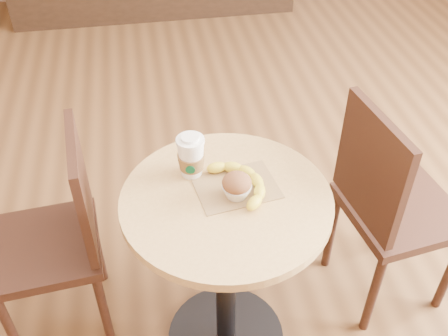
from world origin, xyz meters
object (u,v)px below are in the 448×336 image
(chair_left, at_px, (59,234))
(muffin, at_px, (237,186))
(chair_right, at_px, (389,204))
(banana, at_px, (239,184))
(cafe_table, at_px, (226,252))
(coffee_cup, at_px, (191,157))

(chair_left, distance_m, muffin, 0.69)
(chair_right, distance_m, banana, 0.65)
(cafe_table, bearing_deg, coffee_cup, 124.76)
(coffee_cup, xyz_separation_m, banana, (0.13, -0.09, -0.04))
(chair_right, height_order, coffee_cup, same)
(banana, bearing_deg, chair_right, -9.98)
(chair_left, relative_size, muffin, 9.65)
(chair_left, relative_size, banana, 3.61)
(chair_left, xyz_separation_m, coffee_cup, (0.46, -0.08, 0.35))
(cafe_table, height_order, banana, banana)
(chair_left, height_order, chair_right, chair_right)
(chair_left, xyz_separation_m, chair_right, (1.17, -0.07, 0.02))
(chair_right, bearing_deg, chair_left, 78.18)
(coffee_cup, relative_size, muffin, 1.61)
(chair_left, bearing_deg, cafe_table, 64.12)
(banana, bearing_deg, cafe_table, -166.80)
(cafe_table, bearing_deg, chair_right, 12.22)
(cafe_table, bearing_deg, banana, 33.52)
(coffee_cup, bearing_deg, muffin, -35.70)
(coffee_cup, distance_m, banana, 0.17)
(chair_right, distance_m, muffin, 0.68)
(cafe_table, distance_m, banana, 0.27)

